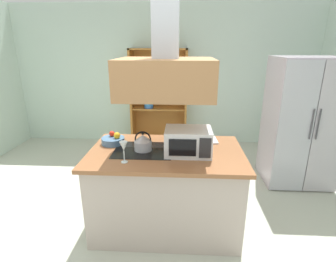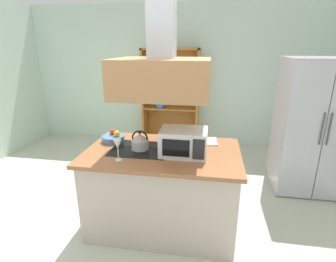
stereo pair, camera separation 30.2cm
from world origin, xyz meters
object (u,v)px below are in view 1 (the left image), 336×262
Objects in this scene: kettle at (143,142)px; cutting_board at (202,140)px; dish_cabinet at (159,104)px; microwave at (188,141)px; wine_glass_on_counter at (124,147)px; fruit_bowl at (113,140)px; refrigerator at (301,122)px.

kettle is 0.71m from cutting_board.
dish_cabinet is 4.09× the size of microwave.
wine_glass_on_counter reaches higher than fruit_bowl.
refrigerator is 3.91× the size of microwave.
refrigerator is at bearing 28.85° from kettle.
wine_glass_on_counter is at bearing -91.30° from dish_cabinet.
wine_glass_on_counter reaches higher than cutting_board.
kettle is at bearing -88.49° from dish_cabinet.
cutting_board is 0.74× the size of microwave.
refrigerator is at bearing 36.67° from microwave.
refrigerator is 8.73× the size of wine_glass_on_counter.
dish_cabinet is at bearing 83.06° from fruit_bowl.
kettle is 0.40m from fruit_bowl.
fruit_bowl reaches higher than cutting_board.
wine_glass_on_counter is at bearing -140.78° from cutting_board.
microwave is at bearing -78.52° from dish_cabinet.
dish_cabinet is 2.87m from wine_glass_on_counter.
wine_glass_on_counter is (-0.76, -0.62, 0.14)m from cutting_board.
dish_cabinet reaches higher than microwave.
wine_glass_on_counter is 0.54m from fruit_bowl.
microwave is (0.46, -0.06, 0.04)m from kettle.
refrigerator is at bearing 29.62° from cutting_board.
refrigerator is 2.65m from wine_glass_on_counter.
fruit_bowl is (-0.36, 0.17, -0.04)m from kettle.
fruit_bowl is (-0.82, 0.23, -0.09)m from microwave.
cutting_board is at bearing 8.53° from fruit_bowl.
cutting_board is (-1.45, -0.83, 0.01)m from refrigerator.
kettle is (0.07, -2.56, 0.15)m from dish_cabinet.
refrigerator is at bearing 33.17° from wine_glass_on_counter.
fruit_bowl is at bearing -158.24° from refrigerator.
kettle is (-2.08, -1.15, 0.09)m from refrigerator.
refrigerator is 2.57m from dish_cabinet.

